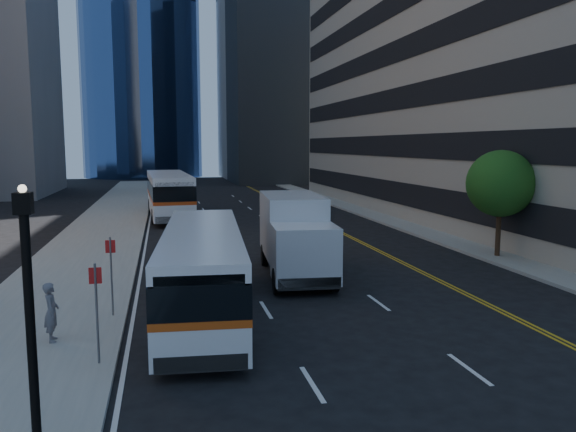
{
  "coord_description": "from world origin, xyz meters",
  "views": [
    {
      "loc": [
        -6.72,
        -15.94,
        5.49
      ],
      "look_at": [
        -2.15,
        4.68,
        2.8
      ],
      "focal_mm": 35.0,
      "sensor_mm": 36.0,
      "label": 1
    }
  ],
  "objects_px": {
    "street_tree": "(500,184)",
    "pedestrian": "(51,312)",
    "box_truck": "(295,234)",
    "bus_rear": "(169,193)",
    "lamp_post": "(29,309)",
    "bus_front": "(203,269)"
  },
  "relations": [
    {
      "from": "lamp_post",
      "to": "box_truck",
      "type": "bearing_deg",
      "value": 58.94
    },
    {
      "from": "box_truck",
      "to": "street_tree",
      "type": "bearing_deg",
      "value": 12.64
    },
    {
      "from": "street_tree",
      "to": "pedestrian",
      "type": "bearing_deg",
      "value": -156.74
    },
    {
      "from": "bus_front",
      "to": "pedestrian",
      "type": "height_order",
      "value": "bus_front"
    },
    {
      "from": "box_truck",
      "to": "pedestrian",
      "type": "height_order",
      "value": "box_truck"
    },
    {
      "from": "lamp_post",
      "to": "bus_front",
      "type": "relative_size",
      "value": 0.41
    },
    {
      "from": "street_tree",
      "to": "pedestrian",
      "type": "relative_size",
      "value": 3.12
    },
    {
      "from": "box_truck",
      "to": "bus_rear",
      "type": "bearing_deg",
      "value": 108.15
    },
    {
      "from": "bus_front",
      "to": "box_truck",
      "type": "distance_m",
      "value": 6.25
    },
    {
      "from": "lamp_post",
      "to": "bus_front",
      "type": "distance_m",
      "value": 8.71
    },
    {
      "from": "street_tree",
      "to": "bus_rear",
      "type": "height_order",
      "value": "street_tree"
    },
    {
      "from": "bus_front",
      "to": "box_truck",
      "type": "bearing_deg",
      "value": 52.8
    },
    {
      "from": "lamp_post",
      "to": "box_truck",
      "type": "xyz_separation_m",
      "value": [
        7.58,
        12.58,
        -0.96
      ]
    },
    {
      "from": "lamp_post",
      "to": "box_truck",
      "type": "relative_size",
      "value": 0.64
    },
    {
      "from": "bus_front",
      "to": "bus_rear",
      "type": "distance_m",
      "value": 25.75
    },
    {
      "from": "lamp_post",
      "to": "bus_front",
      "type": "height_order",
      "value": "lamp_post"
    },
    {
      "from": "lamp_post",
      "to": "bus_rear",
      "type": "distance_m",
      "value": 33.76
    },
    {
      "from": "street_tree",
      "to": "bus_front",
      "type": "bearing_deg",
      "value": -157.33
    },
    {
      "from": "lamp_post",
      "to": "pedestrian",
      "type": "xyz_separation_m",
      "value": [
        -0.81,
        5.91,
        -1.76
      ]
    },
    {
      "from": "box_truck",
      "to": "pedestrian",
      "type": "distance_m",
      "value": 10.75
    },
    {
      "from": "bus_front",
      "to": "box_truck",
      "type": "relative_size",
      "value": 1.54
    },
    {
      "from": "street_tree",
      "to": "lamp_post",
      "type": "relative_size",
      "value": 1.12
    }
  ]
}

